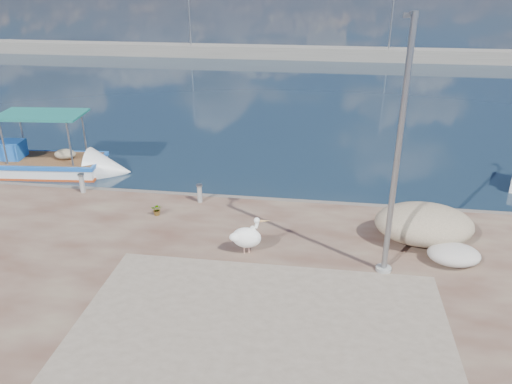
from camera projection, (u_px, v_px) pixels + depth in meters
The scene contains 11 objects.
ground at pixel (237, 286), 14.38m from camera, with size 1400.00×1400.00×0.00m, color #162635.
quay_patch at pixel (257, 347), 11.34m from camera, with size 9.00×7.00×0.01m, color gray.
breakwater at pixel (307, 53), 50.26m from camera, with size 120.00×2.20×7.50m.
boat_left at pixel (49, 167), 22.37m from camera, with size 6.71×2.71×3.15m.
pelican at pixel (247, 237), 14.91m from camera, with size 1.22×0.82×1.16m.
lamp_post at pixel (397, 162), 12.92m from camera, with size 0.44×0.96×7.00m.
bollard_near at pixel (200, 193), 18.27m from camera, with size 0.23×0.23×0.70m.
bollard_far at pixel (82, 182), 19.05m from camera, with size 0.25×0.25×0.76m.
potted_plant at pixel (157, 209), 17.36m from camera, with size 0.38×0.33×0.42m, color #33722D.
net_pile_d at pixel (454, 255), 14.49m from camera, with size 1.51×1.13×0.57m, color beige.
net_pile_c at pixel (424, 224), 15.55m from camera, with size 3.03×2.17×1.19m, color #C1AC8F.
Camera 1 is at (2.23, -11.81, 8.38)m, focal length 35.00 mm.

